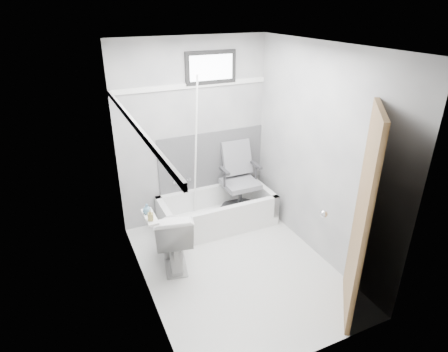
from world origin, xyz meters
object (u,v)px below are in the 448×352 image
soap_bottle_a (150,215)px  soap_bottle_b (147,209)px  toilet (173,236)px  office_chair (240,179)px  bathtub (217,211)px  door (410,230)px

soap_bottle_a → soap_bottle_b: (0.00, 0.14, -0.01)m
toilet → office_chair: bearing=-140.7°
bathtub → door: size_ratio=0.75×
office_chair → door: size_ratio=0.46×
bathtub → office_chair: bearing=7.8°
bathtub → soap_bottle_a: bearing=-137.7°
office_chair → door: bearing=-78.5°
bathtub → toilet: toilet is taller
office_chair → soap_bottle_a: size_ratio=8.65×
bathtub → toilet: (-0.79, -0.55, 0.15)m
bathtub → soap_bottle_b: bearing=-142.0°
office_chair → soap_bottle_a: office_chair is taller
office_chair → door: door is taller
toilet → soap_bottle_a: 0.82m
bathtub → soap_bottle_b: 1.59m
toilet → soap_bottle_b: soap_bottle_b is taller
bathtub → door: 2.48m
office_chair → soap_bottle_b: bearing=-147.8°
door → soap_bottle_a: bearing=147.9°
office_chair → toilet: 1.32m
toilet → door: 2.39m
toilet → door: size_ratio=0.37×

